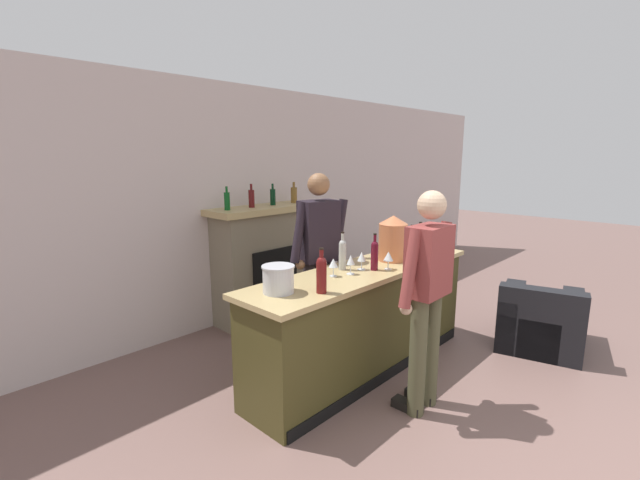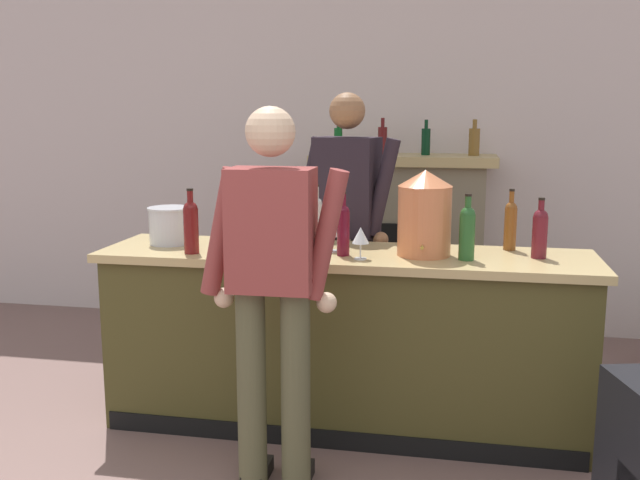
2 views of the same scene
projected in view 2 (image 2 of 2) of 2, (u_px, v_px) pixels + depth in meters
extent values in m
cube|color=beige|center=(354.00, 152.00, 5.55)|extent=(12.00, 0.07, 2.75)
cube|color=#423C1B|center=(344.00, 344.00, 3.81)|extent=(2.51, 0.57, 0.92)
cube|color=tan|center=(344.00, 256.00, 3.73)|extent=(2.58, 0.64, 0.04)
cube|color=black|center=(334.00, 440.00, 3.61)|extent=(2.46, 0.01, 0.10)
cube|color=#7B715C|center=(402.00, 251.00, 5.36)|extent=(1.18, 0.44, 1.30)
cube|color=black|center=(399.00, 281.00, 5.16)|extent=(0.65, 0.02, 0.83)
cube|color=tan|center=(404.00, 160.00, 5.21)|extent=(1.34, 0.52, 0.07)
cylinder|color=#0D4D19|center=(338.00, 141.00, 5.28)|extent=(0.06, 0.06, 0.19)
cylinder|color=#0D4D19|center=(338.00, 124.00, 5.26)|extent=(0.02, 0.02, 0.06)
cylinder|color=#531213|center=(382.00, 141.00, 5.22)|extent=(0.07, 0.07, 0.20)
cylinder|color=#531213|center=(383.00, 122.00, 5.19)|extent=(0.03, 0.03, 0.07)
cylinder|color=black|center=(426.00, 142.00, 5.16)|extent=(0.07, 0.07, 0.19)
cylinder|color=black|center=(426.00, 124.00, 5.14)|extent=(0.03, 0.03, 0.06)
cylinder|color=brown|center=(474.00, 142.00, 5.10)|extent=(0.08, 0.08, 0.19)
cylinder|color=brown|center=(475.00, 124.00, 5.07)|extent=(0.03, 0.03, 0.06)
cylinder|color=#4C4B31|center=(296.00, 394.00, 3.13)|extent=(0.13, 0.13, 0.93)
cube|color=black|center=(299.00, 477.00, 3.27)|extent=(0.10, 0.24, 0.07)
cylinder|color=#4C4B31|center=(252.00, 391.00, 3.16)|extent=(0.13, 0.13, 0.93)
cube|color=black|center=(257.00, 473.00, 3.31)|extent=(0.10, 0.24, 0.07)
cube|color=brown|center=(272.00, 230.00, 3.01)|extent=(0.36, 0.23, 0.52)
cylinder|color=brown|center=(326.00, 235.00, 3.00)|extent=(0.20, 0.08, 0.57)
sphere|color=#CFAB89|center=(327.00, 303.00, 3.07)|extent=(0.09, 0.09, 0.09)
cylinder|color=brown|center=(221.00, 232.00, 3.08)|extent=(0.20, 0.08, 0.57)
sphere|color=#CFAB89|center=(224.00, 298.00, 3.15)|extent=(0.09, 0.09, 0.09)
sphere|color=#CFAB89|center=(270.00, 132.00, 2.94)|extent=(0.21, 0.21, 0.21)
cylinder|color=#2A2328|center=(331.00, 311.00, 4.36)|extent=(0.13, 0.13, 0.96)
cube|color=black|center=(326.00, 384.00, 4.38)|extent=(0.15, 0.26, 0.07)
cylinder|color=#2A2328|center=(361.00, 315.00, 4.28)|extent=(0.13, 0.13, 0.96)
cube|color=black|center=(356.00, 389.00, 4.30)|extent=(0.15, 0.26, 0.07)
cube|color=black|center=(347.00, 187.00, 4.18)|extent=(0.40, 0.30, 0.58)
cylinder|color=black|center=(310.00, 184.00, 4.25)|extent=(0.20, 0.08, 0.57)
sphere|color=#8C5F3E|center=(309.00, 234.00, 4.29)|extent=(0.09, 0.09, 0.09)
cylinder|color=black|center=(383.00, 187.00, 4.07)|extent=(0.20, 0.08, 0.57)
sphere|color=#8C5F3E|center=(381.00, 239.00, 4.10)|extent=(0.09, 0.09, 0.09)
sphere|color=#8C5F3E|center=(347.00, 111.00, 4.10)|extent=(0.21, 0.21, 0.21)
cylinder|color=#CC7346|center=(424.00, 221.00, 3.61)|extent=(0.27, 0.27, 0.35)
cone|color=#CC7346|center=(425.00, 178.00, 3.57)|extent=(0.28, 0.28, 0.08)
cylinder|color=#B29333|center=(422.00, 247.00, 3.48)|extent=(0.02, 0.04, 0.02)
cylinder|color=silver|center=(170.00, 227.00, 3.94)|extent=(0.23, 0.23, 0.19)
cylinder|color=silver|center=(170.00, 208.00, 3.92)|extent=(0.24, 0.24, 0.01)
cylinder|color=#601414|center=(191.00, 231.00, 3.67)|extent=(0.08, 0.08, 0.23)
sphere|color=#601414|center=(190.00, 208.00, 3.65)|extent=(0.07, 0.07, 0.07)
cylinder|color=#601414|center=(190.00, 200.00, 3.64)|extent=(0.03, 0.03, 0.09)
cylinder|color=black|center=(190.00, 190.00, 3.63)|extent=(0.03, 0.03, 0.01)
cylinder|color=brown|center=(510.00, 229.00, 3.76)|extent=(0.07, 0.07, 0.23)
sphere|color=brown|center=(511.00, 208.00, 3.74)|extent=(0.06, 0.06, 0.06)
cylinder|color=brown|center=(512.00, 200.00, 3.73)|extent=(0.03, 0.03, 0.09)
cylinder|color=black|center=(512.00, 190.00, 3.72)|extent=(0.03, 0.03, 0.01)
cylinder|color=#540E1E|center=(343.00, 233.00, 3.61)|extent=(0.06, 0.06, 0.23)
sphere|color=#540E1E|center=(343.00, 211.00, 3.59)|extent=(0.06, 0.06, 0.06)
cylinder|color=#540E1E|center=(343.00, 203.00, 3.59)|extent=(0.03, 0.03, 0.09)
cylinder|color=black|center=(344.00, 193.00, 3.58)|extent=(0.03, 0.03, 0.01)
cylinder|color=#B0B2AD|center=(316.00, 225.00, 3.86)|extent=(0.07, 0.07, 0.24)
sphere|color=#B0B2AD|center=(316.00, 203.00, 3.83)|extent=(0.06, 0.06, 0.06)
cylinder|color=#B0B2AD|center=(316.00, 195.00, 3.83)|extent=(0.03, 0.03, 0.09)
cylinder|color=black|center=(316.00, 185.00, 3.82)|extent=(0.03, 0.03, 0.01)
cylinder|color=maroon|center=(540.00, 237.00, 3.55)|extent=(0.08, 0.08, 0.21)
sphere|color=maroon|center=(541.00, 216.00, 3.53)|extent=(0.07, 0.07, 0.07)
cylinder|color=maroon|center=(541.00, 208.00, 3.53)|extent=(0.03, 0.03, 0.08)
cylinder|color=black|center=(542.00, 199.00, 3.52)|extent=(0.03, 0.03, 0.01)
cylinder|color=#245524|center=(467.00, 237.00, 3.50)|extent=(0.08, 0.08, 0.23)
sphere|color=#245524|center=(468.00, 214.00, 3.48)|extent=(0.07, 0.07, 0.07)
cylinder|color=#245524|center=(468.00, 205.00, 3.48)|extent=(0.03, 0.03, 0.09)
cylinder|color=black|center=(468.00, 195.00, 3.47)|extent=(0.03, 0.03, 0.01)
cylinder|color=silver|center=(298.00, 251.00, 3.74)|extent=(0.07, 0.07, 0.01)
cylinder|color=silver|center=(298.00, 243.00, 3.73)|extent=(0.01, 0.01, 0.08)
cone|color=silver|center=(298.00, 227.00, 3.72)|extent=(0.07, 0.07, 0.08)
cylinder|color=silver|center=(332.00, 251.00, 3.73)|extent=(0.07, 0.07, 0.01)
cylinder|color=silver|center=(332.00, 243.00, 3.72)|extent=(0.01, 0.01, 0.08)
cone|color=silver|center=(332.00, 229.00, 3.71)|extent=(0.07, 0.07, 0.08)
cylinder|color=silver|center=(274.00, 247.00, 3.83)|extent=(0.06, 0.06, 0.01)
cylinder|color=silver|center=(274.00, 240.00, 3.83)|extent=(0.01, 0.01, 0.07)
cone|color=silver|center=(274.00, 226.00, 3.81)|extent=(0.08, 0.08, 0.07)
cylinder|color=silver|center=(360.00, 259.00, 3.54)|extent=(0.06, 0.06, 0.01)
cylinder|color=silver|center=(360.00, 251.00, 3.53)|extent=(0.01, 0.01, 0.07)
cone|color=silver|center=(361.00, 235.00, 3.52)|extent=(0.09, 0.09, 0.08)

